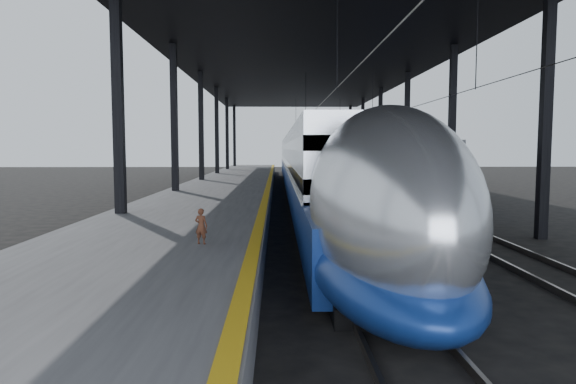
{
  "coord_description": "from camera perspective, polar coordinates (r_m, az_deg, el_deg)",
  "views": [
    {
      "loc": [
        -0.15,
        -13.54,
        3.33
      ],
      "look_at": [
        0.19,
        2.11,
        2.0
      ],
      "focal_mm": 32.0,
      "sensor_mm": 36.0,
      "label": 1
    }
  ],
  "objects": [
    {
      "name": "ground",
      "position": [
        13.95,
        -0.58,
        -8.96
      ],
      "size": [
        160.0,
        160.0,
        0.0
      ],
      "primitive_type": "plane",
      "color": "black",
      "rests_on": "ground"
    },
    {
      "name": "platform",
      "position": [
        33.83,
        -6.91,
        0.02
      ],
      "size": [
        6.0,
        80.0,
        1.0
      ],
      "primitive_type": "cube",
      "color": "#4C4C4F",
      "rests_on": "ground"
    },
    {
      "name": "yellow_strip",
      "position": [
        33.63,
        -2.16,
        0.89
      ],
      "size": [
        0.3,
        80.0,
        0.01
      ],
      "primitive_type": "cube",
      "color": "gold",
      "rests_on": "platform"
    },
    {
      "name": "rails",
      "position": [
        34.02,
        6.64,
        -0.66
      ],
      "size": [
        6.52,
        80.0,
        0.16
      ],
      "color": "slate",
      "rests_on": "ground"
    },
    {
      "name": "canopy",
      "position": [
        34.1,
        2.31,
        14.62
      ],
      "size": [
        18.0,
        75.0,
        9.47
      ],
      "color": "black",
      "rests_on": "ground"
    },
    {
      "name": "tgv_train",
      "position": [
        37.94,
        2.03,
        2.88
      ],
      "size": [
        3.02,
        65.2,
        4.33
      ],
      "color": "silver",
      "rests_on": "ground"
    },
    {
      "name": "second_train",
      "position": [
        50.8,
        6.88,
        3.2
      ],
      "size": [
        2.71,
        56.05,
        3.73
      ],
      "color": "navy",
      "rests_on": "ground"
    },
    {
      "name": "child",
      "position": [
        12.71,
        -9.63,
        -3.76
      ],
      "size": [
        0.37,
        0.3,
        0.88
      ],
      "primitive_type": "imported",
      "rotation": [
        0.0,
        0.0,
        2.83
      ],
      "color": "#532B1B",
      "rests_on": "platform"
    }
  ]
}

